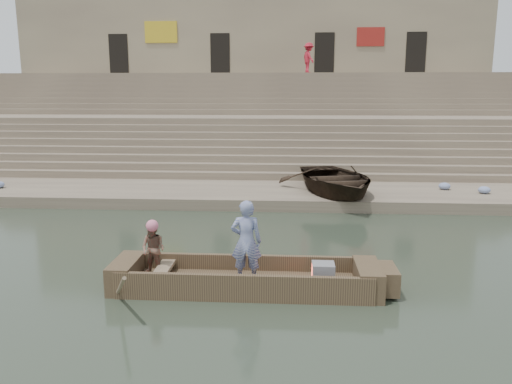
# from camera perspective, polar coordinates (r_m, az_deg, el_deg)

# --- Properties ---
(ground) EXTENTS (120.00, 120.00, 0.00)m
(ground) POSITION_cam_1_polar(r_m,az_deg,el_deg) (11.98, -9.73, -8.90)
(ground) COLOR #242E23
(ground) RESTS_ON ground
(lower_landing) EXTENTS (32.00, 4.00, 0.40)m
(lower_landing) POSITION_cam_1_polar(r_m,az_deg,el_deg) (19.50, -4.34, -0.22)
(lower_landing) COLOR gray
(lower_landing) RESTS_ON ground
(mid_landing) EXTENTS (32.00, 3.00, 2.80)m
(mid_landing) POSITION_cam_1_polar(r_m,az_deg,el_deg) (26.69, -2.13, 5.55)
(mid_landing) COLOR gray
(mid_landing) RESTS_ON ground
(upper_landing) EXTENTS (32.00, 3.00, 5.20)m
(upper_landing) POSITION_cam_1_polar(r_m,az_deg,el_deg) (33.55, -0.91, 8.81)
(upper_landing) COLOR gray
(upper_landing) RESTS_ON ground
(ghat_steps) EXTENTS (32.00, 11.00, 5.20)m
(ghat_steps) POSITION_cam_1_polar(r_m,az_deg,el_deg) (28.33, -1.78, 6.71)
(ghat_steps) COLOR gray
(ghat_steps) RESTS_ON ground
(building_wall) EXTENTS (32.00, 5.07, 11.20)m
(building_wall) POSITION_cam_1_polar(r_m,az_deg,el_deg) (37.53, -0.42, 13.68)
(building_wall) COLOR tan
(building_wall) RESTS_ON ground
(main_rowboat) EXTENTS (5.00, 1.30, 0.22)m
(main_rowboat) POSITION_cam_1_polar(r_m,az_deg,el_deg) (10.78, -1.24, -10.46)
(main_rowboat) COLOR brown
(main_rowboat) RESTS_ON ground
(rowboat_trim) EXTENTS (6.04, 2.63, 1.83)m
(rowboat_trim) POSITION_cam_1_polar(r_m,az_deg,el_deg) (10.69, -0.13, -9.52)
(rowboat_trim) COLOR brown
(rowboat_trim) RESTS_ON ground
(standing_man) EXTENTS (0.64, 0.42, 1.74)m
(standing_man) POSITION_cam_1_polar(r_m,az_deg,el_deg) (10.35, -1.11, -5.64)
(standing_man) COLOR navy
(standing_man) RESTS_ON main_rowboat
(rowing_man) EXTENTS (0.68, 0.60, 1.16)m
(rowing_man) POSITION_cam_1_polar(r_m,az_deg,el_deg) (11.03, -11.57, -6.37)
(rowing_man) COLOR #236A4F
(rowing_man) RESTS_ON main_rowboat
(television) EXTENTS (0.46, 0.42, 0.40)m
(television) POSITION_cam_1_polar(r_m,az_deg,el_deg) (10.66, 7.55, -9.03)
(television) COLOR gray
(television) RESTS_ON main_rowboat
(beached_rowboat) EXTENTS (4.62, 5.65, 1.02)m
(beached_rowboat) POSITION_cam_1_polar(r_m,az_deg,el_deg) (18.83, 8.92, 1.46)
(beached_rowboat) COLOR #2D2116
(beached_rowboat) RESTS_ON lower_landing
(pedestrian) EXTENTS (1.07, 1.36, 1.85)m
(pedestrian) POSITION_cam_1_polar(r_m,az_deg,el_deg) (32.59, 5.99, 14.88)
(pedestrian) COLOR #B31E2E
(pedestrian) RESTS_ON upper_landing
(cloth_bundles) EXTENTS (18.93, 1.28, 0.26)m
(cloth_bundles) POSITION_cam_1_polar(r_m,az_deg,el_deg) (19.20, 6.81, 0.55)
(cloth_bundles) COLOR #3F5999
(cloth_bundles) RESTS_ON lower_landing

